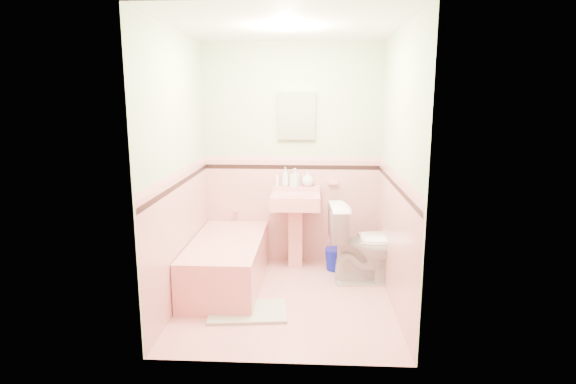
{
  "coord_description": "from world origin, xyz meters",
  "views": [
    {
      "loc": [
        0.24,
        -4.19,
        1.9
      ],
      "look_at": [
        0.0,
        0.25,
        1.0
      ],
      "focal_mm": 29.27,
      "sensor_mm": 36.0,
      "label": 1
    }
  ],
  "objects_px": {
    "medicine_cabinet": "(296,116)",
    "soap_bottle_right": "(308,179)",
    "soap_bottle_mid": "(295,177)",
    "bucket": "(335,259)",
    "soap_bottle_left": "(285,177)",
    "shoe": "(232,309)",
    "toilet": "(369,243)",
    "bathtub": "(227,264)",
    "sink": "(295,231)"
  },
  "relations": [
    {
      "from": "medicine_cabinet",
      "to": "soap_bottle_left",
      "type": "relative_size",
      "value": 2.49
    },
    {
      "from": "soap_bottle_left",
      "to": "toilet",
      "type": "bearing_deg",
      "value": -31.01
    },
    {
      "from": "soap_bottle_mid",
      "to": "shoe",
      "type": "relative_size",
      "value": 1.39
    },
    {
      "from": "sink",
      "to": "shoe",
      "type": "xyz_separation_m",
      "value": [
        -0.52,
        -1.22,
        -0.37
      ]
    },
    {
      "from": "bathtub",
      "to": "toilet",
      "type": "height_order",
      "value": "toilet"
    },
    {
      "from": "bucket",
      "to": "shoe",
      "type": "xyz_separation_m",
      "value": [
        -0.97,
        -1.18,
        -0.06
      ]
    },
    {
      "from": "bathtub",
      "to": "soap_bottle_left",
      "type": "height_order",
      "value": "soap_bottle_left"
    },
    {
      "from": "sink",
      "to": "toilet",
      "type": "relative_size",
      "value": 1.02
    },
    {
      "from": "medicine_cabinet",
      "to": "soap_bottle_left",
      "type": "height_order",
      "value": "medicine_cabinet"
    },
    {
      "from": "toilet",
      "to": "shoe",
      "type": "height_order",
      "value": "toilet"
    },
    {
      "from": "medicine_cabinet",
      "to": "soap_bottle_right",
      "type": "distance_m",
      "value": 0.72
    },
    {
      "from": "bucket",
      "to": "sink",
      "type": "bearing_deg",
      "value": 175.08
    },
    {
      "from": "bathtub",
      "to": "soap_bottle_left",
      "type": "relative_size",
      "value": 7.09
    },
    {
      "from": "soap_bottle_left",
      "to": "toilet",
      "type": "height_order",
      "value": "soap_bottle_left"
    },
    {
      "from": "medicine_cabinet",
      "to": "bucket",
      "type": "distance_m",
      "value": 1.66
    },
    {
      "from": "shoe",
      "to": "bathtub",
      "type": "bearing_deg",
      "value": 125.01
    },
    {
      "from": "shoe",
      "to": "bucket",
      "type": "bearing_deg",
      "value": 72.34
    },
    {
      "from": "soap_bottle_mid",
      "to": "bucket",
      "type": "height_order",
      "value": "soap_bottle_mid"
    },
    {
      "from": "bathtub",
      "to": "soap_bottle_right",
      "type": "xyz_separation_m",
      "value": [
        0.81,
        0.71,
        0.77
      ]
    },
    {
      "from": "soap_bottle_left",
      "to": "sink",
      "type": "bearing_deg",
      "value": -55.56
    },
    {
      "from": "sink",
      "to": "soap_bottle_left",
      "type": "relative_size",
      "value": 4.03
    },
    {
      "from": "soap_bottle_mid",
      "to": "shoe",
      "type": "xyz_separation_m",
      "value": [
        -0.5,
        -1.4,
        -0.96
      ]
    },
    {
      "from": "sink",
      "to": "soap_bottle_right",
      "type": "relative_size",
      "value": 4.94
    },
    {
      "from": "sink",
      "to": "soap_bottle_right",
      "type": "distance_m",
      "value": 0.61
    },
    {
      "from": "soap_bottle_left",
      "to": "shoe",
      "type": "height_order",
      "value": "soap_bottle_left"
    },
    {
      "from": "medicine_cabinet",
      "to": "toilet",
      "type": "xyz_separation_m",
      "value": [
        0.77,
        -0.57,
        -1.28
      ]
    },
    {
      "from": "medicine_cabinet",
      "to": "soap_bottle_left",
      "type": "distance_m",
      "value": 0.7
    },
    {
      "from": "bathtub",
      "to": "sink",
      "type": "distance_m",
      "value": 0.89
    },
    {
      "from": "sink",
      "to": "toilet",
      "type": "height_order",
      "value": "sink"
    },
    {
      "from": "bathtub",
      "to": "medicine_cabinet",
      "type": "distance_m",
      "value": 1.78
    },
    {
      "from": "medicine_cabinet",
      "to": "soap_bottle_mid",
      "type": "xyz_separation_m",
      "value": [
        -0.01,
        -0.03,
        -0.69
      ]
    },
    {
      "from": "medicine_cabinet",
      "to": "shoe",
      "type": "distance_m",
      "value": 2.24
    },
    {
      "from": "soap_bottle_left",
      "to": "soap_bottle_right",
      "type": "distance_m",
      "value": 0.26
    },
    {
      "from": "sink",
      "to": "soap_bottle_left",
      "type": "xyz_separation_m",
      "value": [
        -0.12,
        0.18,
        0.59
      ]
    },
    {
      "from": "sink",
      "to": "toilet",
      "type": "xyz_separation_m",
      "value": [
        0.77,
        -0.36,
        -0.01
      ]
    },
    {
      "from": "sink",
      "to": "bucket",
      "type": "height_order",
      "value": "sink"
    },
    {
      "from": "soap_bottle_right",
      "to": "shoe",
      "type": "xyz_separation_m",
      "value": [
        -0.65,
        -1.4,
        -0.94
      ]
    },
    {
      "from": "bucket",
      "to": "shoe",
      "type": "distance_m",
      "value": 1.53
    },
    {
      "from": "bathtub",
      "to": "bucket",
      "type": "height_order",
      "value": "bathtub"
    },
    {
      "from": "shoe",
      "to": "sink",
      "type": "bearing_deg",
      "value": 88.75
    },
    {
      "from": "sink",
      "to": "bathtub",
      "type": "bearing_deg",
      "value": -142.07
    },
    {
      "from": "medicine_cabinet",
      "to": "soap_bottle_right",
      "type": "height_order",
      "value": "medicine_cabinet"
    },
    {
      "from": "toilet",
      "to": "bathtub",
      "type": "bearing_deg",
      "value": 92.35
    },
    {
      "from": "bathtub",
      "to": "soap_bottle_right",
      "type": "relative_size",
      "value": 8.68
    },
    {
      "from": "bathtub",
      "to": "soap_bottle_left",
      "type": "distance_m",
      "value": 1.2
    },
    {
      "from": "medicine_cabinet",
      "to": "soap_bottle_mid",
      "type": "bearing_deg",
      "value": -115.1
    },
    {
      "from": "bathtub",
      "to": "toilet",
      "type": "relative_size",
      "value": 1.8
    },
    {
      "from": "bucket",
      "to": "shoe",
      "type": "bearing_deg",
      "value": -129.27
    },
    {
      "from": "bucket",
      "to": "shoe",
      "type": "height_order",
      "value": "bucket"
    },
    {
      "from": "medicine_cabinet",
      "to": "soap_bottle_right",
      "type": "xyz_separation_m",
      "value": [
        0.13,
        -0.03,
        -0.7
      ]
    }
  ]
}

